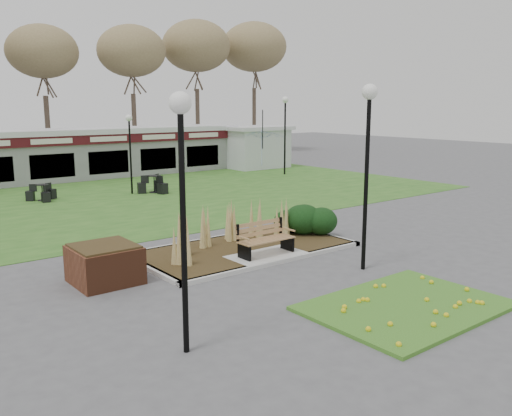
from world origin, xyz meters
TOP-DOWN VIEW (x-y plane):
  - ground at (0.00, 0.00)m, footprint 100.00×100.00m
  - lawn at (0.00, 12.00)m, footprint 34.00×16.00m
  - flower_bed at (0.00, -4.60)m, footprint 4.20×3.00m
  - planting_bed at (1.27, 1.35)m, footprint 6.75×3.40m
  - park_bench at (0.00, 0.25)m, footprint 1.70×0.66m
  - brick_planter at (-4.40, 1.00)m, footprint 1.50×1.50m
  - food_pavilion at (0.00, 19.96)m, footprint 24.60×3.40m
  - service_hut at (13.50, 18.00)m, footprint 4.40×3.40m
  - lamp_post_near_left at (-4.79, -3.50)m, footprint 0.37×0.37m
  - lamp_post_near_right at (1.41, -2.17)m, footprint 0.40×0.40m
  - lamp_post_mid_right at (1.94, 12.88)m, footprint 0.32×0.32m
  - lamp_post_far_right at (12.67, 13.94)m, footprint 0.39×0.39m
  - bistro_set_c at (-2.08, 13.60)m, footprint 1.38×1.22m
  - bistro_set_d at (2.95, 12.51)m, footprint 1.55×1.52m
  - patio_umbrella at (10.16, 13.00)m, footprint 2.88×2.91m

SIDE VIEW (x-z plane):
  - ground at x=0.00m, z-range 0.00..0.00m
  - lawn at x=0.00m, z-range 0.00..0.02m
  - flower_bed at x=0.00m, z-range -0.01..0.15m
  - bistro_set_c at x=-2.08m, z-range -0.10..0.63m
  - bistro_set_d at x=2.95m, z-range -0.12..0.72m
  - planting_bed at x=1.27m, z-range -0.27..1.00m
  - brick_planter at x=-4.40m, z-range 0.00..0.95m
  - park_bench at x=0.00m, z-range 0.12..1.05m
  - service_hut at x=13.50m, z-range 0.04..2.86m
  - food_pavilion at x=0.00m, z-range 0.03..2.93m
  - patio_umbrella at x=10.16m, z-range 0.39..3.26m
  - lamp_post_mid_right at x=1.94m, z-range 0.87..4.69m
  - lamp_post_near_left at x=-4.79m, z-range 1.03..5.54m
  - lamp_post_far_right at x=12.67m, z-range 1.09..5.84m
  - lamp_post_near_right at x=1.41m, z-range 1.10..5.90m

